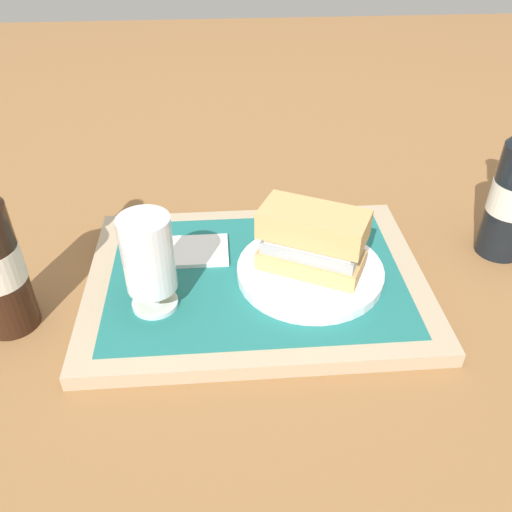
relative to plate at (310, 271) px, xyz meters
name	(u,v)px	position (x,y,z in m)	size (l,w,h in m)	color
ground_plane	(256,286)	(0.07, -0.01, -0.03)	(3.00, 3.00, 0.00)	olive
tray	(256,280)	(0.07, -0.01, -0.02)	(0.44, 0.32, 0.02)	tan
placemat	(256,274)	(0.07, -0.01, -0.01)	(0.38, 0.27, 0.00)	#1E6B66
plate	(310,271)	(0.00, 0.00, 0.00)	(0.19, 0.19, 0.01)	white
sandwich	(310,239)	(0.00, 0.00, 0.05)	(0.14, 0.12, 0.08)	tan
beer_glass	(149,260)	(0.20, 0.04, 0.06)	(0.06, 0.06, 0.12)	silver
napkin_folded	(196,251)	(0.15, -0.06, 0.00)	(0.09, 0.07, 0.01)	white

